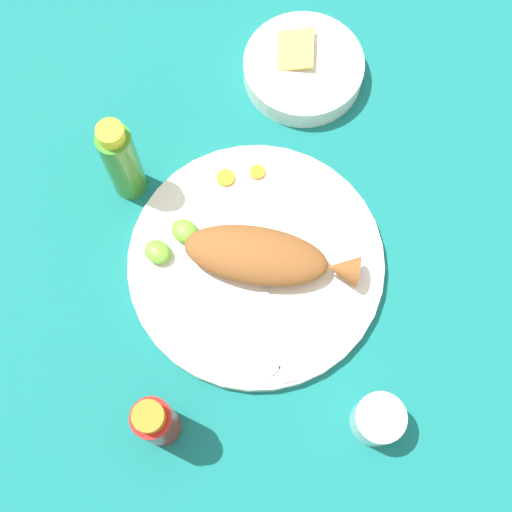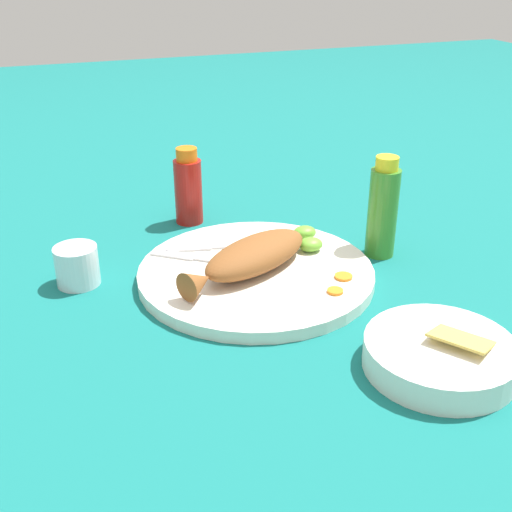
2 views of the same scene
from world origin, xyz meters
name	(u,v)px [view 1 (image 1 of 2)]	position (x,y,z in m)	size (l,w,h in m)	color
ground_plane	(256,265)	(0.00, 0.00, 0.00)	(4.00, 4.00, 0.00)	#146B66
main_plate	(256,263)	(0.00, 0.00, 0.01)	(0.35, 0.35, 0.02)	white
fried_fish	(264,257)	(-0.01, 0.00, 0.04)	(0.23, 0.16, 0.05)	brown
fork_near	(273,323)	(-0.07, 0.05, 0.02)	(0.15, 0.12, 0.00)	silver
fork_far	(237,325)	(-0.03, 0.09, 0.02)	(0.18, 0.06, 0.00)	silver
carrot_slice_near	(257,172)	(0.08, -0.10, 0.02)	(0.02, 0.02, 0.00)	orange
carrot_slice_mid	(226,178)	(0.11, -0.07, 0.02)	(0.03, 0.03, 0.00)	orange
lime_wedge_main	(185,231)	(0.10, 0.03, 0.03)	(0.04, 0.03, 0.02)	#6BB233
lime_wedge_side	(158,252)	(0.11, 0.07, 0.03)	(0.04, 0.03, 0.02)	#6BB233
hot_sauce_bottle_red	(156,422)	(-0.04, 0.24, 0.06)	(0.05, 0.05, 0.13)	#B21914
hot_sauce_bottle_green	(122,161)	(0.21, 0.01, 0.08)	(0.05, 0.05, 0.16)	#3D8428
salt_cup	(377,420)	(-0.25, 0.08, 0.03)	(0.06, 0.06, 0.06)	silver
guacamole_bowl	(303,68)	(0.13, -0.28, 0.02)	(0.18, 0.18, 0.05)	white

